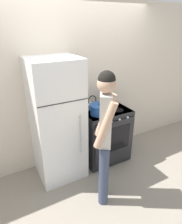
{
  "coord_description": "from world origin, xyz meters",
  "views": [
    {
      "loc": [
        -1.32,
        -2.82,
        2.21
      ],
      "look_at": [
        -0.03,
        -0.46,
        1.01
      ],
      "focal_mm": 32.0,
      "sensor_mm": 36.0,
      "label": 1
    }
  ],
  "objects": [
    {
      "name": "wall_back",
      "position": [
        0.0,
        0.03,
        1.27
      ],
      "size": [
        10.0,
        0.06,
        2.55
      ],
      "color": "beige",
      "rests_on": "ground_plane"
    },
    {
      "name": "refrigerator",
      "position": [
        -0.51,
        -0.32,
        0.91
      ],
      "size": [
        0.68,
        0.66,
        1.82
      ],
      "color": "white",
      "rests_on": "ground_plane"
    },
    {
      "name": "dutch_oven_pot",
      "position": [
        0.13,
        -0.43,
        1.01
      ],
      "size": [
        0.34,
        0.3,
        0.18
      ],
      "color": "#1E4C9E",
      "rests_on": "stove_range"
    },
    {
      "name": "person",
      "position": [
        -0.19,
        -1.09,
        1.01
      ],
      "size": [
        0.41,
        0.44,
        1.76
      ],
      "rotation": [
        0.0,
        0.0,
        1.01
      ],
      "color": "#38425B",
      "rests_on": "ground_plane"
    },
    {
      "name": "tea_kettle",
      "position": [
        0.14,
        -0.18,
        0.99
      ],
      "size": [
        0.25,
        0.2,
        0.23
      ],
      "color": "silver",
      "rests_on": "stove_range"
    },
    {
      "name": "stove_range",
      "position": [
        0.3,
        -0.33,
        0.47
      ],
      "size": [
        0.77,
        0.65,
        0.93
      ],
      "color": "#232326",
      "rests_on": "ground_plane"
    },
    {
      "name": "ground_plane",
      "position": [
        0.0,
        0.0,
        0.0
      ],
      "size": [
        14.0,
        14.0,
        0.0
      ],
      "primitive_type": "plane",
      "color": "gray"
    },
    {
      "name": "utensil_jar",
      "position": [
        0.49,
        -0.18,
        1.01
      ],
      "size": [
        0.1,
        0.1,
        0.28
      ],
      "color": "#B7BABF",
      "rests_on": "stove_range"
    }
  ]
}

